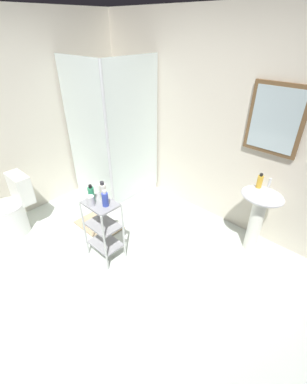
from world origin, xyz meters
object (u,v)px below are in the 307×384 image
object	(u,v)px
storage_cart	(103,226)
bath_mat	(99,225)
rinse_cup	(91,201)
lotion_bottle_white	(103,191)
shower_stall	(115,168)
toilet	(13,210)
shampoo_bottle_blue	(105,199)
pedestal_sink	(259,209)
hand_soap_bottle	(260,181)
body_wash_bottle_green	(91,194)

from	to	relation	value
storage_cart	bath_mat	xyz separation A→B (m)	(-0.50, 0.27, -0.43)
rinse_cup	bath_mat	bearing A→B (deg)	142.95
lotion_bottle_white	shower_stall	bearing A→B (deg)	135.30
toilet	shampoo_bottle_blue	bearing A→B (deg)	21.64
shampoo_bottle_blue	rinse_cup	bearing A→B (deg)	-140.63
toilet	bath_mat	distance (m)	1.08
toilet	bath_mat	world-z (taller)	toilet
pedestal_sink	hand_soap_bottle	size ratio (longest dim) A/B	4.86
toilet	body_wash_bottle_green	world-z (taller)	body_wash_bottle_green
pedestal_sink	rinse_cup	distance (m)	1.82
pedestal_sink	bath_mat	world-z (taller)	pedestal_sink
pedestal_sink	body_wash_bottle_green	size ratio (longest dim) A/B	4.38
shower_stall	bath_mat	world-z (taller)	shower_stall
toilet	hand_soap_bottle	xyz separation A→B (m)	(2.30, 1.78, 0.57)
lotion_bottle_white	pedestal_sink	bearing A→B (deg)	43.87
rinse_cup	storage_cart	bearing A→B (deg)	65.89
toilet	lotion_bottle_white	bearing A→B (deg)	26.57
hand_soap_bottle	body_wash_bottle_green	xyz separation A→B (m)	(-1.20, -1.31, -0.06)
hand_soap_bottle	body_wash_bottle_green	world-z (taller)	hand_soap_bottle
pedestal_sink	shampoo_bottle_blue	distance (m)	1.68
pedestal_sink	storage_cart	xyz separation A→B (m)	(-1.18, -1.25, -0.14)
shampoo_bottle_blue	rinse_cup	size ratio (longest dim) A/B	1.69
pedestal_sink	storage_cart	bearing A→B (deg)	-133.14
toilet	lotion_bottle_white	xyz separation A→B (m)	(1.15, 0.58, 0.51)
pedestal_sink	shower_stall	bearing A→B (deg)	-172.06
pedestal_sink	bath_mat	size ratio (longest dim) A/B	1.35
storage_cart	bath_mat	distance (m)	0.71
pedestal_sink	storage_cart	distance (m)	1.73
shampoo_bottle_blue	hand_soap_bottle	bearing A→B (deg)	51.32
hand_soap_bottle	body_wash_bottle_green	distance (m)	1.78
toilet	storage_cart	world-z (taller)	toilet
storage_cart	rinse_cup	size ratio (longest dim) A/B	6.91
toilet	rinse_cup	world-z (taller)	rinse_cup
pedestal_sink	bath_mat	distance (m)	2.03
shower_stall	hand_soap_bottle	size ratio (longest dim) A/B	12.00
storage_cart	toilet	bearing A→B (deg)	-157.52
shower_stall	bath_mat	bearing A→B (deg)	-58.12
shampoo_bottle_blue	shower_stall	bearing A→B (deg)	136.85
toilet	shampoo_bottle_blue	size ratio (longest dim) A/B	4.21
rinse_cup	bath_mat	size ratio (longest dim) A/B	0.18
hand_soap_bottle	bath_mat	distance (m)	2.09
toilet	bath_mat	bearing A→B (deg)	47.63
shower_stall	storage_cart	size ratio (longest dim) A/B	2.70
body_wash_bottle_green	bath_mat	xyz separation A→B (m)	(-0.40, 0.29, -0.81)
rinse_cup	hand_soap_bottle	bearing A→B (deg)	50.32
toilet	storage_cart	size ratio (longest dim) A/B	1.03
shower_stall	shampoo_bottle_blue	world-z (taller)	shower_stall
hand_soap_bottle	lotion_bottle_white	xyz separation A→B (m)	(-1.15, -1.21, -0.05)
storage_cart	body_wash_bottle_green	size ratio (longest dim) A/B	4.00
shower_stall	rinse_cup	distance (m)	1.42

